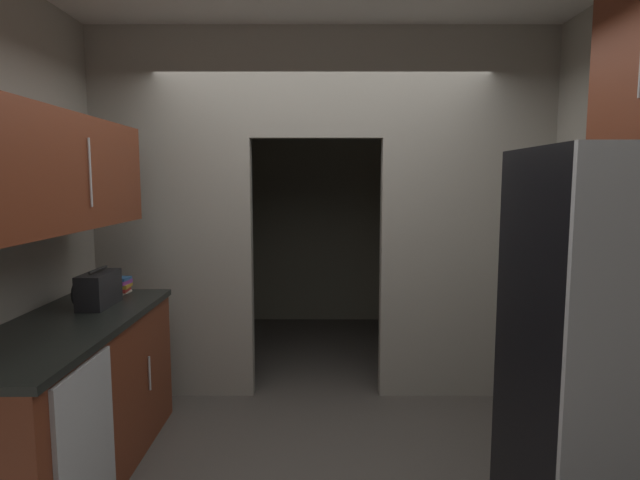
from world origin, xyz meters
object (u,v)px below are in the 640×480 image
(book_stack, at_px, (121,285))
(dishwasher, at_px, (87,455))
(boombox, at_px, (99,289))
(refrigerator, at_px, (619,355))

(book_stack, bearing_deg, dishwasher, -76.66)
(boombox, height_order, book_stack, boombox)
(refrigerator, bearing_deg, dishwasher, 179.36)
(dishwasher, bearing_deg, boombox, 108.45)
(refrigerator, relative_size, boombox, 5.13)
(dishwasher, bearing_deg, book_stack, 103.34)
(refrigerator, distance_m, book_stack, 3.00)
(dishwasher, distance_m, book_stack, 1.39)
(refrigerator, xyz_separation_m, book_stack, (-2.72, 1.27, 0.06))
(dishwasher, height_order, book_stack, book_stack)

